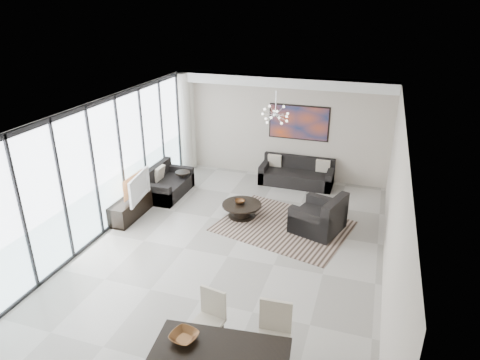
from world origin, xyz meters
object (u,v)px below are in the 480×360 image
at_px(sofa_main, 297,175).
at_px(dining_table, 220,358).
at_px(tv_console, 133,206).
at_px(television, 135,187).
at_px(coffee_table, 242,209).

bearing_deg(sofa_main, dining_table, -86.64).
bearing_deg(tv_console, dining_table, -47.30).
distance_m(tv_console, television, 0.58).
distance_m(tv_console, dining_table, 5.58).
relative_size(television, dining_table, 0.60).
xyz_separation_m(television, dining_table, (3.62, -4.01, -0.16)).
bearing_deg(television, dining_table, -146.05).
distance_m(coffee_table, tv_console, 2.60).
relative_size(coffee_table, tv_console, 0.61).
xyz_separation_m(tv_console, dining_table, (3.78, -4.09, 0.40)).
bearing_deg(dining_table, television, 132.02).
distance_m(coffee_table, sofa_main, 2.49).
distance_m(sofa_main, dining_table, 7.19).
height_order(sofa_main, television, television).
bearing_deg(coffee_table, television, -160.80).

